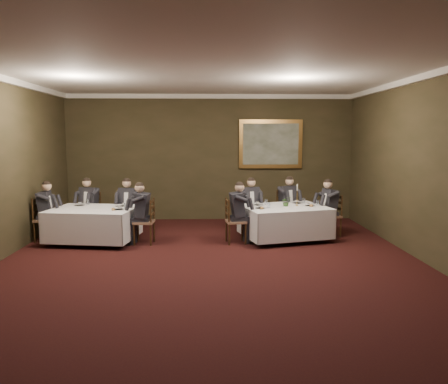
{
  "coord_description": "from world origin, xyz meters",
  "views": [
    {
      "loc": [
        -0.0,
        -7.29,
        2.35
      ],
      "look_at": [
        0.3,
        2.1,
        1.15
      ],
      "focal_mm": 35.0,
      "sensor_mm": 36.0,
      "label": 1
    }
  ],
  "objects": [
    {
      "name": "diner_sec_endleft",
      "position": [
        -3.74,
        2.51,
        0.51
      ],
      "size": [
        0.51,
        0.45,
        1.35
      ],
      "rotation": [
        0.0,
        0.0,
        -1.48
      ],
      "color": "black",
      "rests_on": "chair_sec_endleft"
    },
    {
      "name": "diner_main_endleft",
      "position": [
        0.56,
        2.17,
        0.51
      ],
      "size": [
        0.53,
        0.46,
        1.35
      ],
      "rotation": [
        0.0,
        0.0,
        -1.44
      ],
      "color": "black",
      "rests_on": "chair_main_endleft"
    },
    {
      "name": "diner_main_backleft",
      "position": [
        0.97,
        3.26,
        0.51
      ],
      "size": [
        0.52,
        0.57,
        1.35
      ],
      "rotation": [
        0.0,
        0.0,
        3.42
      ],
      "color": "black",
      "rests_on": "chair_main_backleft"
    },
    {
      "name": "chair_main_backright",
      "position": [
        1.94,
        3.52,
        0.28
      ],
      "size": [
        0.57,
        0.56,
        1.0
      ],
      "rotation": [
        0.0,
        0.0,
        3.53
      ],
      "color": "brown",
      "rests_on": "ground"
    },
    {
      "name": "crown_molding",
      "position": [
        0.0,
        0.0,
        3.44
      ],
      "size": [
        8.0,
        10.0,
        0.12
      ],
      "color": "white",
      "rests_on": "back_wall"
    },
    {
      "name": "front_wall",
      "position": [
        0.0,
        -5.0,
        1.75
      ],
      "size": [
        8.0,
        0.1,
        3.5
      ],
      "primitive_type": "cube",
      "color": "#302C18",
      "rests_on": "ground"
    },
    {
      "name": "chair_sec_backleft",
      "position": [
        -2.95,
        3.34,
        0.28
      ],
      "size": [
        0.55,
        0.54,
        1.0
      ],
      "rotation": [
        0.0,
        0.0,
        2.81
      ],
      "color": "brown",
      "rests_on": "ground"
    },
    {
      "name": "diner_sec_endright",
      "position": [
        -1.46,
        2.17,
        0.51
      ],
      "size": [
        0.5,
        0.44,
        1.35
      ],
      "rotation": [
        0.0,
        0.0,
        1.51
      ],
      "color": "black",
      "rests_on": "chair_sec_endright"
    },
    {
      "name": "diner_sec_backright",
      "position": [
        -1.98,
        3.19,
        0.51
      ],
      "size": [
        0.5,
        0.56,
        1.35
      ],
      "rotation": [
        0.0,
        0.0,
        2.92
      ],
      "color": "black",
      "rests_on": "chair_sec_backright"
    },
    {
      "name": "chair_main_backleft",
      "position": [
        0.97,
        3.27,
        0.28
      ],
      "size": [
        0.54,
        0.52,
        1.0
      ],
      "rotation": [
        0.0,
        0.0,
        3.42
      ],
      "color": "brown",
      "rests_on": "ground"
    },
    {
      "name": "diner_main_backright",
      "position": [
        1.94,
        3.51,
        0.51
      ],
      "size": [
        0.55,
        0.6,
        1.35
      ],
      "rotation": [
        0.0,
        0.0,
        3.53
      ],
      "color": "black",
      "rests_on": "chair_main_backright"
    },
    {
      "name": "place_setting_table_main",
      "position": [
        1.16,
        2.75,
        0.8
      ],
      "size": [
        0.33,
        0.31,
        0.14
      ],
      "color": "white",
      "rests_on": "table_main"
    },
    {
      "name": "right_wall",
      "position": [
        4.0,
        0.0,
        1.75
      ],
      "size": [
        0.1,
        10.0,
        3.5
      ],
      "primitive_type": "cube",
      "color": "#302C18",
      "rests_on": "ground"
    },
    {
      "name": "table_main",
      "position": [
        1.69,
        2.47,
        0.45
      ],
      "size": [
        2.16,
        1.84,
        0.67
      ],
      "rotation": [
        0.0,
        0.0,
        0.25
      ],
      "color": "black",
      "rests_on": "ground"
    },
    {
      "name": "back_wall",
      "position": [
        0.0,
        5.0,
        1.75
      ],
      "size": [
        8.0,
        0.1,
        3.5
      ],
      "primitive_type": "cube",
      "color": "#302C18",
      "rests_on": "ground"
    },
    {
      "name": "chair_sec_endright",
      "position": [
        -1.45,
        2.17,
        0.28
      ],
      "size": [
        0.45,
        0.47,
        1.0
      ],
      "rotation": [
        0.0,
        0.0,
        1.51
      ],
      "color": "brown",
      "rests_on": "ground"
    },
    {
      "name": "ceiling",
      "position": [
        0.0,
        0.0,
        3.5
      ],
      "size": [
        8.0,
        10.0,
        0.1
      ],
      "primitive_type": "cube",
      "color": "silver",
      "rests_on": "back_wall"
    },
    {
      "name": "chair_sec_backright",
      "position": [
        -1.97,
        3.2,
        0.28
      ],
      "size": [
        0.52,
        0.51,
        1.0
      ],
      "rotation": [
        0.0,
        0.0,
        2.92
      ],
      "color": "brown",
      "rests_on": "ground"
    },
    {
      "name": "painting",
      "position": [
        1.69,
        4.94,
        2.14
      ],
      "size": [
        1.77,
        0.09,
        1.36
      ],
      "color": "#BC8D45",
      "rests_on": "back_wall"
    },
    {
      "name": "candlestick",
      "position": [
        1.99,
        2.57,
        0.95
      ],
      "size": [
        0.08,
        0.08,
        0.52
      ],
      "color": "#B58F37",
      "rests_on": "table_main"
    },
    {
      "name": "chair_sec_endleft",
      "position": [
        -3.75,
        2.51,
        0.28
      ],
      "size": [
        0.46,
        0.48,
        1.0
      ],
      "rotation": [
        0.0,
        0.0,
        -1.48
      ],
      "color": "brown",
      "rests_on": "ground"
    },
    {
      "name": "chair_main_endleft",
      "position": [
        0.55,
        2.17,
        0.28
      ],
      "size": [
        0.47,
        0.49,
        1.0
      ],
      "rotation": [
        0.0,
        0.0,
        -1.44
      ],
      "color": "brown",
      "rests_on": "ground"
    },
    {
      "name": "diner_main_endright",
      "position": [
        2.82,
        2.76,
        0.51
      ],
      "size": [
        0.56,
        0.5,
        1.35
      ],
      "rotation": [
        0.0,
        0.0,
        1.79
      ],
      "color": "black",
      "rests_on": "chair_main_endright"
    },
    {
      "name": "diner_sec_backleft",
      "position": [
        -2.95,
        3.33,
        0.51
      ],
      "size": [
        0.54,
        0.58,
        1.35
      ],
      "rotation": [
        0.0,
        0.0,
        2.81
      ],
      "color": "black",
      "rests_on": "chair_sec_backleft"
    },
    {
      "name": "ground",
      "position": [
        0.0,
        0.0,
        0.0
      ],
      "size": [
        10.0,
        10.0,
        0.0
      ],
      "primitive_type": "plane",
      "color": "black",
      "rests_on": "ground"
    },
    {
      "name": "place_setting_table_second",
      "position": [
        -2.98,
        2.82,
        0.8
      ],
      "size": [
        0.33,
        0.31,
        0.14
      ],
      "color": "white",
      "rests_on": "table_second"
    },
    {
      "name": "table_second",
      "position": [
        -2.6,
        2.34,
        0.45
      ],
      "size": [
        2.02,
        1.65,
        0.67
      ],
      "rotation": [
        0.0,
        0.0,
        -0.15
      ],
      "color": "black",
      "rests_on": "ground"
    },
    {
      "name": "chair_main_endright",
      "position": [
        2.84,
        2.76,
        0.28
      ],
      "size": [
        0.51,
        0.52,
        1.0
      ],
      "rotation": [
        0.0,
        0.0,
        1.79
      ],
      "color": "brown",
      "rests_on": "ground"
    },
    {
      "name": "centerpiece",
      "position": [
        1.73,
        2.51,
        0.88
      ],
      "size": [
        0.23,
        0.21,
        0.23
      ],
      "primitive_type": "imported",
      "rotation": [
        0.0,
        0.0,
        0.12
      ],
      "color": "#2D5926",
      "rests_on": "table_main"
    }
  ]
}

